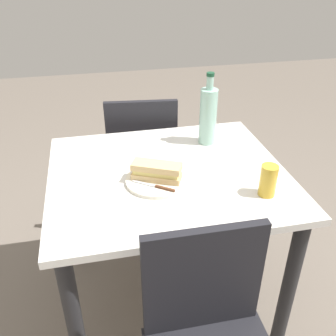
% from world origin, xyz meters
% --- Properties ---
extents(ground_plane, '(8.00, 8.00, 0.00)m').
position_xyz_m(ground_plane, '(0.00, 0.00, 0.00)').
color(ground_plane, '#6B6056').
extents(dining_table, '(0.97, 0.84, 0.75)m').
position_xyz_m(dining_table, '(0.00, 0.00, 0.62)').
color(dining_table, silver).
rests_on(dining_table, ground).
extents(chair_near, '(0.44, 0.44, 0.87)m').
position_xyz_m(chair_near, '(0.02, -0.62, 0.50)').
color(chair_near, black).
rests_on(chair_near, ground).
extents(plate_near, '(0.25, 0.25, 0.01)m').
position_xyz_m(plate_near, '(0.06, 0.06, 0.75)').
color(plate_near, silver).
rests_on(plate_near, dining_table).
extents(baguette_sandwich_near, '(0.20, 0.15, 0.07)m').
position_xyz_m(baguette_sandwich_near, '(0.06, 0.06, 0.80)').
color(baguette_sandwich_near, '#DBB77A').
rests_on(baguette_sandwich_near, plate_near).
extents(knife_near, '(0.15, 0.12, 0.01)m').
position_xyz_m(knife_near, '(0.07, 0.12, 0.76)').
color(knife_near, silver).
rests_on(knife_near, plate_near).
extents(water_bottle, '(0.08, 0.08, 0.33)m').
position_xyz_m(water_bottle, '(-0.24, -0.23, 0.88)').
color(water_bottle, '#99C6B7').
rests_on(water_bottle, dining_table).
extents(beer_glass, '(0.06, 0.06, 0.12)m').
position_xyz_m(beer_glass, '(-0.33, 0.23, 0.81)').
color(beer_glass, gold).
rests_on(beer_glass, dining_table).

